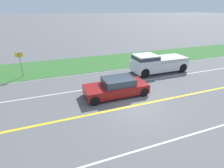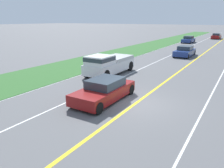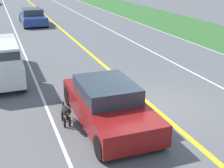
% 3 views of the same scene
% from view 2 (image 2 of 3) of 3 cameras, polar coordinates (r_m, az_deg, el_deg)
% --- Properties ---
extents(ground_plane, '(400.00, 400.00, 0.00)m').
position_cam_2_polar(ground_plane, '(12.65, 6.23, -5.03)').
color(ground_plane, '#5B5B5E').
extents(centre_divider_line, '(0.18, 160.00, 0.01)m').
position_cam_2_polar(centre_divider_line, '(12.65, 6.23, -5.02)').
color(centre_divider_line, yellow).
rests_on(centre_divider_line, ground).
extents(lane_edge_line_right, '(0.14, 160.00, 0.01)m').
position_cam_2_polar(lane_edge_line_right, '(16.67, -16.06, -0.24)').
color(lane_edge_line_right, white).
rests_on(lane_edge_line_right, ground).
extents(lane_dash_same_dir, '(0.10, 160.00, 0.01)m').
position_cam_2_polar(lane_dash_same_dir, '(14.37, -6.48, -2.34)').
color(lane_dash_same_dir, white).
rests_on(lane_dash_same_dir, ground).
extents(lane_dash_oncoming, '(0.10, 160.00, 0.01)m').
position_cam_2_polar(lane_dash_oncoming, '(11.74, 22.01, -7.96)').
color(lane_dash_oncoming, white).
rests_on(lane_dash_oncoming, ground).
extents(grass_verge_right, '(6.00, 160.00, 0.03)m').
position_cam_2_polar(grass_verge_right, '(18.92, -22.28, 1.17)').
color(grass_verge_right, '#33662D').
rests_on(grass_verge_right, ground).
extents(ego_car, '(1.92, 4.46, 1.29)m').
position_cam_2_polar(ego_car, '(12.87, -2.04, -1.65)').
color(ego_car, maroon).
rests_on(ego_car, ground).
extents(dog, '(0.27, 1.18, 0.74)m').
position_cam_2_polar(dog, '(13.81, -5.97, -1.15)').
color(dog, black).
rests_on(dog, ground).
extents(pickup_truck, '(2.09, 5.40, 1.82)m').
position_cam_2_polar(pickup_truck, '(18.94, -0.96, 5.29)').
color(pickup_truck, silver).
rests_on(pickup_truck, ground).
extents(car_trailing_near, '(1.93, 4.59, 1.31)m').
position_cam_2_polar(car_trailing_near, '(30.36, 18.48, 8.10)').
color(car_trailing_near, navy).
rests_on(car_trailing_near, ground).
extents(car_trailing_mid, '(1.92, 4.45, 1.34)m').
position_cam_2_polar(car_trailing_mid, '(48.44, 19.32, 10.90)').
color(car_trailing_mid, navy).
rests_on(car_trailing_mid, ground).
extents(car_trailing_far, '(1.88, 4.54, 1.33)m').
position_cam_2_polar(car_trailing_far, '(60.74, 25.58, 11.19)').
color(car_trailing_far, maroon).
rests_on(car_trailing_far, ground).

